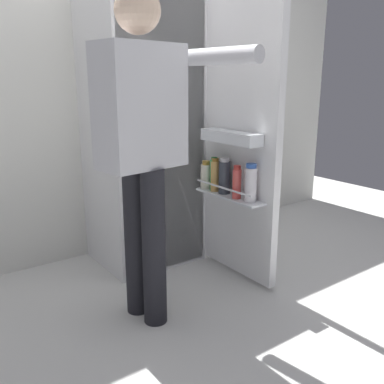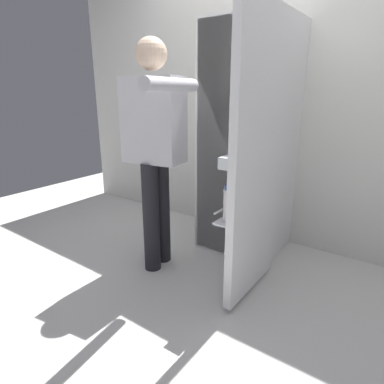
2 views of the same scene
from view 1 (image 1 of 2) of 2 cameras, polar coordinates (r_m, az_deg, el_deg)
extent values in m
plane|color=silver|center=(2.67, -0.46, -12.40)|extent=(6.23, 6.23, 0.00)
cube|color=silver|center=(3.12, -10.07, 14.39)|extent=(4.40, 0.10, 2.41)
cube|color=white|center=(2.84, -6.80, 8.31)|extent=(0.64, 0.57, 1.80)
cube|color=white|center=(2.60, -3.78, 7.78)|extent=(0.60, 0.01, 1.76)
cube|color=white|center=(2.64, -4.32, 8.49)|extent=(0.56, 0.09, 0.01)
cube|color=white|center=(2.56, 6.70, 7.58)|extent=(0.05, 0.62, 1.74)
cube|color=white|center=(2.58, 5.05, -0.57)|extent=(0.12, 0.52, 0.01)
cylinder|color=silver|center=(2.53, 4.17, 0.58)|extent=(0.01, 0.50, 0.01)
cube|color=white|center=(2.51, 5.24, 7.42)|extent=(0.11, 0.44, 0.07)
cylinder|color=#333842|center=(2.59, 4.41, 1.96)|extent=(0.07, 0.07, 0.20)
cylinder|color=silver|center=(2.57, 4.46, 4.37)|extent=(0.06, 0.06, 0.02)
cylinder|color=green|center=(2.66, 3.01, 2.27)|extent=(0.05, 0.05, 0.20)
cylinder|color=#195B28|center=(2.64, 3.04, 4.54)|extent=(0.04, 0.04, 0.02)
cylinder|color=#DB4C47|center=(2.49, 6.09, 1.07)|extent=(0.05, 0.05, 0.17)
cylinder|color=#B22D28|center=(2.47, 6.16, 3.32)|extent=(0.04, 0.04, 0.03)
cylinder|color=white|center=(2.43, 7.95, 0.95)|extent=(0.07, 0.07, 0.20)
cylinder|color=#335BB2|center=(2.40, 8.05, 3.54)|extent=(0.06, 0.06, 0.02)
cylinder|color=tan|center=(2.65, 3.14, 2.15)|extent=(0.06, 0.06, 0.19)
cylinder|color=#996623|center=(2.63, 3.17, 4.40)|extent=(0.04, 0.04, 0.02)
cylinder|color=#EDE5CC|center=(2.72, 1.91, 2.11)|extent=(0.07, 0.07, 0.16)
cylinder|color=#B78933|center=(2.70, 1.92, 3.99)|extent=(0.05, 0.05, 0.02)
cylinder|color=#4C7F3D|center=(2.70, -2.12, 9.95)|extent=(0.09, 0.09, 0.11)
cylinder|color=black|center=(2.24, -7.60, -6.57)|extent=(0.12, 0.12, 0.81)
cylinder|color=black|center=(2.14, -5.18, -7.65)|extent=(0.12, 0.12, 0.81)
cube|color=silver|center=(2.03, -7.00, 11.38)|extent=(0.44, 0.28, 0.58)
sphere|color=beige|center=(2.05, -7.41, 23.27)|extent=(0.21, 0.21, 0.21)
cylinder|color=silver|center=(2.20, -10.32, 10.92)|extent=(0.08, 0.08, 0.54)
cylinder|color=silver|center=(2.06, 2.80, 17.87)|extent=(0.16, 0.55, 0.08)
camera|label=2|loc=(2.51, 53.29, 10.68)|focal=30.18mm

